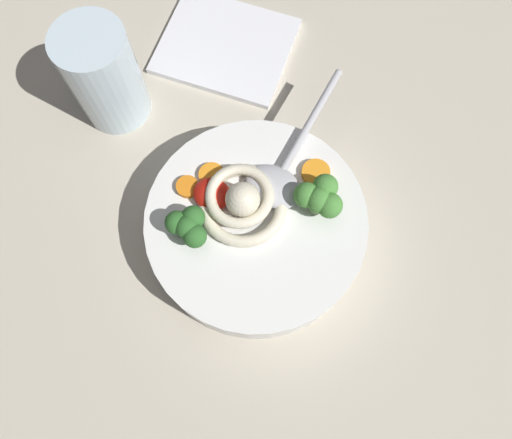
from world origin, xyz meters
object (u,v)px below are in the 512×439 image
(soup_bowl, at_px, (256,227))
(folded_napkin, at_px, (226,46))
(soup_spoon, at_px, (281,173))
(noodle_pile, at_px, (242,201))
(drinking_glass, at_px, (104,76))

(soup_bowl, xyz_separation_m, folded_napkin, (0.14, -0.20, -0.02))
(soup_spoon, height_order, folded_napkin, soup_spoon)
(soup_spoon, relative_size, folded_napkin, 1.10)
(noodle_pile, bearing_deg, folded_napkin, -57.17)
(folded_napkin, bearing_deg, noodle_pile, 122.83)
(soup_bowl, distance_m, folded_napkin, 0.25)
(soup_bowl, bearing_deg, drinking_glass, -17.67)
(soup_bowl, relative_size, noodle_pile, 2.32)
(drinking_glass, height_order, folded_napkin, drinking_glass)
(noodle_pile, height_order, drinking_glass, drinking_glass)
(soup_bowl, xyz_separation_m, drinking_glass, (0.22, -0.07, 0.03))
(noodle_pile, distance_m, soup_spoon, 0.05)
(soup_spoon, xyz_separation_m, folded_napkin, (0.15, -0.15, -0.06))
(noodle_pile, height_order, folded_napkin, noodle_pile)
(soup_bowl, height_order, soup_spoon, soup_spoon)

